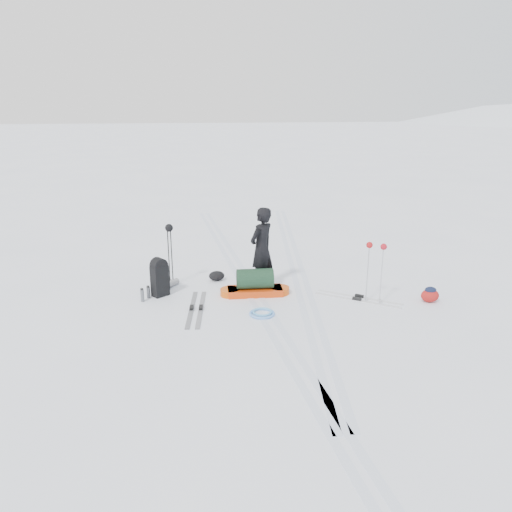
{
  "coord_description": "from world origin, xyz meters",
  "views": [
    {
      "loc": [
        -1.58,
        -10.15,
        4.12
      ],
      "look_at": [
        0.02,
        0.03,
        0.95
      ],
      "focal_mm": 35.0,
      "sensor_mm": 36.0,
      "label": 1
    }
  ],
  "objects_px": {
    "skier": "(262,249)",
    "pulk_sled": "(255,285)",
    "ski_poles_black": "(169,235)",
    "expedition_rucksack": "(161,277)"
  },
  "relations": [
    {
      "from": "pulk_sled",
      "to": "expedition_rucksack",
      "type": "xyz_separation_m",
      "value": [
        -2.07,
        0.32,
        0.18
      ]
    },
    {
      "from": "skier",
      "to": "ski_poles_black",
      "type": "distance_m",
      "value": 2.14
    },
    {
      "from": "pulk_sled",
      "to": "expedition_rucksack",
      "type": "distance_m",
      "value": 2.1
    },
    {
      "from": "skier",
      "to": "ski_poles_black",
      "type": "relative_size",
      "value": 1.29
    },
    {
      "from": "ski_poles_black",
      "to": "skier",
      "type": "bearing_deg",
      "value": -29.05
    },
    {
      "from": "skier",
      "to": "pulk_sled",
      "type": "relative_size",
      "value": 1.21
    },
    {
      "from": "expedition_rucksack",
      "to": "skier",
      "type": "bearing_deg",
      "value": -33.74
    },
    {
      "from": "skier",
      "to": "pulk_sled",
      "type": "bearing_deg",
      "value": 17.17
    },
    {
      "from": "skier",
      "to": "ski_poles_black",
      "type": "xyz_separation_m",
      "value": [
        -2.06,
        0.54,
        0.26
      ]
    },
    {
      "from": "skier",
      "to": "pulk_sled",
      "type": "height_order",
      "value": "skier"
    }
  ]
}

